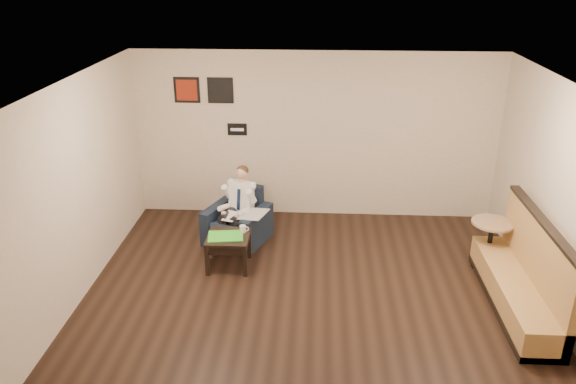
# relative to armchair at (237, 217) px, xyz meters

# --- Properties ---
(ground) EXTENTS (6.00, 6.00, 0.00)m
(ground) POSITION_rel_armchair_xyz_m (1.19, -1.90, -0.41)
(ground) COLOR black
(ground) RESTS_ON ground
(wall_back) EXTENTS (6.00, 0.02, 2.80)m
(wall_back) POSITION_rel_armchair_xyz_m (1.19, 1.10, 0.99)
(wall_back) COLOR beige
(wall_back) RESTS_ON ground
(wall_left) EXTENTS (0.02, 6.00, 2.80)m
(wall_left) POSITION_rel_armchair_xyz_m (-1.81, -1.90, 0.99)
(wall_left) COLOR beige
(wall_left) RESTS_ON ground
(wall_right) EXTENTS (0.02, 6.00, 2.80)m
(wall_right) POSITION_rel_armchair_xyz_m (4.19, -1.90, 0.99)
(wall_right) COLOR beige
(wall_right) RESTS_ON ground
(ceiling) EXTENTS (6.00, 6.00, 0.02)m
(ceiling) POSITION_rel_armchair_xyz_m (1.19, -1.90, 2.39)
(ceiling) COLOR white
(ceiling) RESTS_ON wall_back
(seating_sign) EXTENTS (0.32, 0.02, 0.20)m
(seating_sign) POSITION_rel_armchair_xyz_m (-0.11, 1.09, 1.09)
(seating_sign) COLOR black
(seating_sign) RESTS_ON wall_back
(art_print_left) EXTENTS (0.42, 0.03, 0.42)m
(art_print_left) POSITION_rel_armchair_xyz_m (-0.91, 1.09, 1.74)
(art_print_left) COLOR maroon
(art_print_left) RESTS_ON wall_back
(art_print_right) EXTENTS (0.42, 0.03, 0.42)m
(art_print_right) POSITION_rel_armchair_xyz_m (-0.36, 1.09, 1.74)
(art_print_right) COLOR black
(art_print_right) RESTS_ON wall_back
(armchair) EXTENTS (1.10, 1.10, 0.82)m
(armchair) POSITION_rel_armchair_xyz_m (0.00, 0.00, 0.00)
(armchair) COLOR black
(armchair) RESTS_ON ground
(seated_man) EXTENTS (0.79, 0.95, 1.13)m
(seated_man) POSITION_rel_armchair_xyz_m (-0.04, -0.10, 0.15)
(seated_man) COLOR white
(seated_man) RESTS_ON armchair
(lap_papers) EXTENTS (0.26, 0.31, 0.01)m
(lap_papers) POSITION_rel_armchair_xyz_m (-0.07, -0.18, 0.09)
(lap_papers) COLOR white
(lap_papers) RESTS_ON seated_man
(newspaper) EXTENTS (0.48, 0.54, 0.01)m
(newspaper) POSITION_rel_armchair_xyz_m (0.29, -0.21, 0.15)
(newspaper) COLOR silver
(newspaper) RESTS_ON armchair
(side_table) EXTENTS (0.60, 0.60, 0.49)m
(side_table) POSITION_rel_armchair_xyz_m (-0.01, -0.80, -0.17)
(side_table) COLOR black
(side_table) RESTS_ON ground
(green_folder) EXTENTS (0.54, 0.42, 0.01)m
(green_folder) POSITION_rel_armchair_xyz_m (-0.04, -0.83, 0.08)
(green_folder) COLOR #3BD129
(green_folder) RESTS_ON side_table
(coffee_mug) EXTENTS (0.09, 0.09, 0.10)m
(coffee_mug) POSITION_rel_armchair_xyz_m (0.19, -0.67, 0.13)
(coffee_mug) COLOR white
(coffee_mug) RESTS_ON side_table
(smartphone) EXTENTS (0.16, 0.10, 0.01)m
(smartphone) POSITION_rel_armchair_xyz_m (0.04, -0.63, 0.08)
(smartphone) COLOR black
(smartphone) RESTS_ON side_table
(banquette) EXTENTS (0.55, 2.31, 1.18)m
(banquette) POSITION_rel_armchair_xyz_m (3.78, -1.58, 0.18)
(banquette) COLOR #B48445
(banquette) RESTS_ON ground
(cafe_table) EXTENTS (0.68, 0.68, 0.72)m
(cafe_table) POSITION_rel_armchair_xyz_m (3.71, -0.62, -0.05)
(cafe_table) COLOR #9F7B56
(cafe_table) RESTS_ON ground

